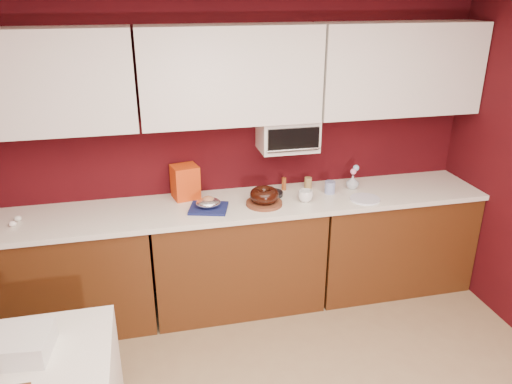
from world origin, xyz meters
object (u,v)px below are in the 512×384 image
Objects in this scene: pandoro_box at (185,182)px; flower_vase at (353,181)px; foil_ham_nest at (208,203)px; newspaper_stack at (17,345)px; bundt_cake at (264,195)px; coffee_mug at (306,195)px; toaster_oven at (288,134)px; blue_jar at (330,187)px.

flower_vase is (1.36, -0.11, -0.07)m from pandoro_box.
pandoro_box is (-0.14, 0.27, 0.08)m from foil_ham_nest.
foil_ham_nest is at bearing -172.70° from flower_vase.
bundt_cake is at bearing 37.40° from newspaper_stack.
foil_ham_nest is at bearing 178.74° from coffee_mug.
flower_vase is 2.71m from newspaper_stack.
coffee_mug is 2.22m from newspaper_stack.
toaster_oven is 2.04× the size of bundt_cake.
flower_vase reaches higher than bundt_cake.
toaster_oven is 0.55m from blue_jar.
pandoro_box reaches higher than bundt_cake.
coffee_mug is at bearing -72.31° from toaster_oven.
bundt_cake is 0.68× the size of newspaper_stack.
newspaper_stack is (-1.80, -1.43, -0.57)m from toaster_oven.
bundt_cake is at bearing -38.44° from pandoro_box.
blue_jar is (1.00, 0.10, -0.00)m from foil_ham_nest.
toaster_oven is 4.48× the size of blue_jar.
pandoro_box is at bearing 171.51° from blue_jar.
pandoro_box is (-0.57, 0.28, 0.05)m from bundt_cake.
foil_ham_nest is 0.69× the size of pandoro_box.
blue_jar is (0.24, 0.12, -0.00)m from coffee_mug.
flower_vase is at bearing -17.11° from pandoro_box.
pandoro_box reaches higher than flower_vase.
coffee_mug is at bearing -30.06° from pandoro_box.
coffee_mug is 0.49m from flower_vase.
bundt_cake reaches higher than blue_jar.
bundt_cake is 0.81m from flower_vase.
bundt_cake reaches higher than newspaper_stack.
blue_jar is at bearing 25.51° from coffee_mug.
pandoro_box is at bearing 175.20° from flower_vase.
toaster_oven is at bearing 19.33° from foil_ham_nest.
coffee_mug reaches higher than blue_jar.
flower_vase is at bearing 11.75° from bundt_cake.
foil_ham_nest is at bearing 178.86° from bundt_cake.
pandoro_box is at bearing 177.63° from toaster_oven.
bundt_cake is 0.63m from pandoro_box.
foil_ham_nest is 1.00m from blue_jar.
bundt_cake is at bearing -1.14° from foil_ham_nest.
blue_jar is at bearing 31.37° from newspaper_stack.
bundt_cake is at bearing 178.59° from coffee_mug.
coffee_mug is 1.10× the size of blue_jar.
foil_ham_nest is 1.23m from flower_vase.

